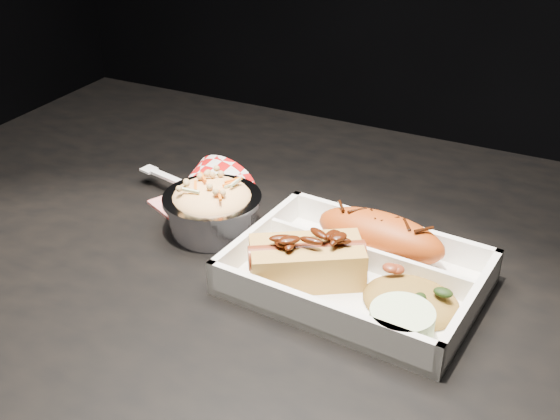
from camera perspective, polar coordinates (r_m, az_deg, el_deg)
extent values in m
cube|color=black|center=(0.78, 2.12, -5.41)|extent=(1.20, 0.80, 0.03)
cylinder|color=black|center=(1.48, -11.95, -4.76)|extent=(0.05, 0.05, 0.72)
cube|color=white|center=(0.74, 6.15, -5.96)|extent=(0.26, 0.20, 0.01)
cube|color=white|center=(0.80, 8.91, -1.97)|extent=(0.25, 0.03, 0.04)
cube|color=white|center=(0.67, 2.96, -8.60)|extent=(0.25, 0.03, 0.04)
cube|color=white|center=(0.78, -1.80, -2.40)|extent=(0.02, 0.18, 0.04)
cube|color=white|center=(0.70, 15.22, -7.78)|extent=(0.02, 0.18, 0.04)
cube|color=white|center=(0.75, 7.04, -4.19)|extent=(0.23, 0.03, 0.03)
ellipsoid|color=#AE4411|center=(0.77, 8.13, -2.05)|extent=(0.15, 0.07, 0.05)
cube|color=#C59243|center=(0.71, 2.36, -5.04)|extent=(0.11, 0.08, 0.04)
cube|color=#C59243|center=(0.74, 2.00, -3.55)|extent=(0.11, 0.08, 0.04)
cylinder|color=maroon|center=(0.72, 2.19, -3.69)|extent=(0.12, 0.09, 0.03)
ellipsoid|color=olive|center=(0.70, 10.68, -6.57)|extent=(0.10, 0.09, 0.03)
cylinder|color=beige|center=(0.66, 9.84, -9.12)|extent=(0.06, 0.06, 0.03)
cylinder|color=silver|center=(0.83, -5.48, -0.36)|extent=(0.10, 0.10, 0.04)
cylinder|color=silver|center=(0.82, -5.55, 0.95)|extent=(0.12, 0.12, 0.01)
ellipsoid|color=beige|center=(0.82, -5.55, 0.95)|extent=(0.09, 0.09, 0.04)
cube|color=red|center=(0.88, -6.49, 0.16)|extent=(0.14, 0.13, 0.00)
cone|color=red|center=(0.89, -6.75, 1.47)|extent=(0.12, 0.13, 0.10)
cube|color=white|center=(0.92, -9.17, 2.67)|extent=(0.06, 0.02, 0.00)
cube|color=white|center=(0.94, -10.61, 3.26)|extent=(0.02, 0.02, 0.00)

